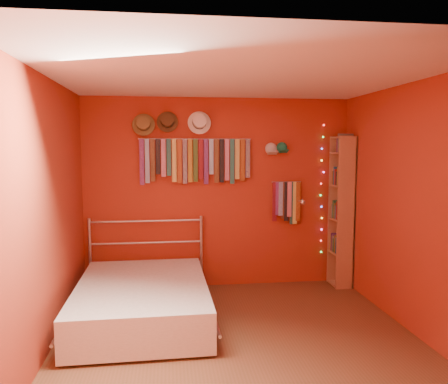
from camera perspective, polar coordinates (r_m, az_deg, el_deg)
name	(u,v)px	position (r m, az deg, el deg)	size (l,w,h in m)	color
ground	(240,342)	(4.42, 2.05, -18.94)	(3.50, 3.50, 0.00)	brown
back_wall	(219,193)	(5.78, -0.72, -0.15)	(3.50, 0.02, 2.50)	maroon
right_wall	(416,209)	(4.68, 23.80, -2.08)	(0.02, 3.50, 2.50)	maroon
left_wall	(44,216)	(4.15, -22.48, -2.97)	(0.02, 3.50, 2.50)	maroon
ceiling	(241,75)	(4.07, 2.18, 14.98)	(3.50, 3.50, 0.02)	white
tie_rack	(196,159)	(5.66, -3.73, 4.32)	(1.45, 0.03, 0.59)	#B3B3B8
small_tie_rack	(287,200)	(5.90, 8.20, -1.09)	(0.40, 0.03, 0.58)	#B3B3B8
fedora_olive	(143,124)	(5.63, -10.49, 8.74)	(0.29, 0.16, 0.28)	brown
fedora_brown	(167,121)	(5.63, -7.41, 9.17)	(0.27, 0.15, 0.27)	#483119
fedora_white	(199,122)	(5.64, -3.22, 9.13)	(0.30, 0.16, 0.29)	white
cap_white	(271,149)	(5.82, 6.17, 5.62)	(0.17, 0.21, 0.17)	beige
cap_green	(282,148)	(5.85, 7.58, 5.77)	(0.16, 0.20, 0.16)	#197451
fairy_lights	(322,189)	(6.06, 12.66, 0.32)	(0.06, 0.02, 1.75)	#FF3333
reading_lamp	(302,202)	(5.81, 10.15, -1.31)	(0.06, 0.28, 0.08)	#B3B3B8
bookshelf	(344,211)	(6.02, 15.42, -2.35)	(0.25, 0.34, 2.00)	#9A6345
bed	(143,300)	(4.89, -10.60, -13.71)	(1.48, 2.00, 0.96)	#B3B3B8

